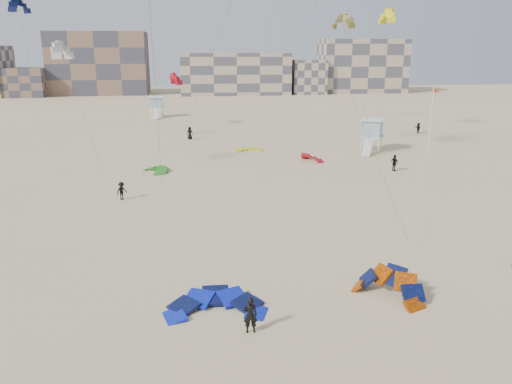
{
  "coord_description": "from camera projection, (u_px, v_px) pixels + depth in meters",
  "views": [
    {
      "loc": [
        -2.58,
        -23.69,
        12.85
      ],
      "look_at": [
        1.1,
        6.0,
        4.31
      ],
      "focal_mm": 35.0,
      "sensor_mm": 36.0,
      "label": 1
    }
  ],
  "objects": [
    {
      "name": "kite_ground_orange",
      "position": [
        388.0,
        296.0,
        26.99
      ],
      "size": [
        5.58,
        5.58,
        3.97
      ],
      "primitive_type": null,
      "rotation": [
        0.79,
        0.0,
        -0.86
      ],
      "color": "#E65900",
      "rests_on": "ground"
    },
    {
      "name": "kite_fly_yellow",
      "position": [
        387.0,
        18.0,
        74.19
      ],
      "size": [
        3.88,
        4.8,
        17.68
      ],
      "rotation": [
        0.0,
        0.0,
        -1.55
      ],
      "color": "#FEFE0C",
      "rests_on": "ground"
    },
    {
      "name": "kite_fly_red",
      "position": [
        176.0,
        80.0,
        83.65
      ],
      "size": [
        4.67,
        5.02,
        8.46
      ],
      "rotation": [
        0.0,
        0.0,
        1.87
      ],
      "color": "red",
      "rests_on": "ground"
    },
    {
      "name": "kite_ground_blue",
      "position": [
        216.0,
        310.0,
        25.56
      ],
      "size": [
        4.99,
        5.25,
        2.12
      ],
      "primitive_type": null,
      "rotation": [
        0.21,
        0.0,
        -0.03
      ],
      "color": "#181ECF",
      "rests_on": "ground"
    },
    {
      "name": "lifeguard_tower_far",
      "position": [
        157.0,
        107.0,
        98.32
      ],
      "size": [
        2.89,
        5.5,
        4.03
      ],
      "rotation": [
        0.0,
        0.0,
        -0.01
      ],
      "color": "white",
      "rests_on": "ground"
    },
    {
      "name": "kitesurfer_c",
      "position": [
        122.0,
        191.0,
        44.23
      ],
      "size": [
        1.19,
        1.12,
        1.61
      ],
      "primitive_type": "imported",
      "rotation": [
        0.0,
        0.0,
        0.67
      ],
      "color": "black",
      "rests_on": "ground"
    },
    {
      "name": "kitesurfer_e",
      "position": [
        190.0,
        133.0,
        74.15
      ],
      "size": [
        1.02,
        0.76,
        1.88
      ],
      "primitive_type": "imported",
      "rotation": [
        0.0,
        0.0,
        0.19
      ],
      "color": "black",
      "rests_on": "ground"
    },
    {
      "name": "ground",
      "position": [
        249.0,
        301.0,
        26.44
      ],
      "size": [
        320.0,
        320.0,
        0.0
      ],
      "primitive_type": "plane",
      "color": "beige",
      "rests_on": "ground"
    },
    {
      "name": "kite_ground_yellow",
      "position": [
        249.0,
        151.0,
        66.01
      ],
      "size": [
        3.62,
        3.8,
        0.6
      ],
      "primitive_type": null,
      "rotation": [
        0.05,
        0.0,
        0.06
      ],
      "color": "#FEFE0C",
      "rests_on": "ground"
    },
    {
      "name": "condo_fill_right",
      "position": [
        308.0,
        77.0,
        151.01
      ],
      "size": [
        10.0,
        10.0,
        10.0
      ],
      "primitive_type": "cube",
      "color": "tan",
      "rests_on": "ground"
    },
    {
      "name": "lifeguard_tower_near",
      "position": [
        372.0,
        135.0,
        65.16
      ],
      "size": [
        4.07,
        6.36,
        4.24
      ],
      "rotation": [
        0.0,
        0.0,
        -0.5
      ],
      "color": "white",
      "rests_on": "ground"
    },
    {
      "name": "condo_east",
      "position": [
        361.0,
        66.0,
        156.13
      ],
      "size": [
        26.0,
        14.0,
        16.0
      ],
      "primitive_type": "cube",
      "color": "tan",
      "rests_on": "ground"
    },
    {
      "name": "kite_ground_red_far",
      "position": [
        311.0,
        161.0,
        59.92
      ],
      "size": [
        4.32,
        4.25,
        2.97
      ],
      "primitive_type": null,
      "rotation": [
        0.62,
        0.0,
        2.05
      ],
      "color": "red",
      "rests_on": "ground"
    },
    {
      "name": "condo_west_b",
      "position": [
        99.0,
        63.0,
        148.29
      ],
      "size": [
        28.0,
        14.0,
        18.0
      ],
      "primitive_type": "cube",
      "color": "#7D5E4B",
      "rests_on": "ground"
    },
    {
      "name": "condo_mid",
      "position": [
        235.0,
        74.0,
        150.03
      ],
      "size": [
        32.0,
        16.0,
        12.0
      ],
      "primitive_type": "cube",
      "color": "tan",
      "rests_on": "ground"
    },
    {
      "name": "kite_fly_olive",
      "position": [
        343.0,
        23.0,
        56.47
      ],
      "size": [
        5.72,
        5.44,
        15.8
      ],
      "rotation": [
        0.0,
        0.0,
        -1.0
      ],
      "color": "olive",
      "rests_on": "ground"
    },
    {
      "name": "condo_fill_left",
      "position": [
        25.0,
        82.0,
        141.57
      ],
      "size": [
        12.0,
        10.0,
        8.0
      ],
      "primitive_type": "cube",
      "color": "#7D5E4B",
      "rests_on": "ground"
    },
    {
      "name": "kite_fly_navy",
      "position": [
        19.0,
        7.0,
        60.66
      ],
      "size": [
        3.98,
        4.01,
        17.93
      ],
      "rotation": [
        0.0,
        0.0,
        1.23
      ],
      "color": "#0D183F",
      "rests_on": "ground"
    },
    {
      "name": "kitesurfer_d",
      "position": [
        395.0,
        163.0,
        54.69
      ],
      "size": [
        0.86,
        1.15,
        1.81
      ],
      "primitive_type": "imported",
      "rotation": [
        0.0,
        0.0,
        2.02
      ],
      "color": "black",
      "rests_on": "ground"
    },
    {
      "name": "kite_fly_grey",
      "position": [
        62.0,
        52.0,
        48.82
      ],
      "size": [
        4.92,
        3.75,
        12.79
      ],
      "rotation": [
        0.0,
        0.0,
        1.38
      ],
      "color": "silver",
      "rests_on": "ground"
    },
    {
      "name": "flagpole",
      "position": [
        431.0,
        119.0,
        63.21
      ],
      "size": [
        0.69,
        0.11,
        8.45
      ],
      "color": "white",
      "rests_on": "ground"
    },
    {
      "name": "kitesurfer_f",
      "position": [
        418.0,
        128.0,
        79.65
      ],
      "size": [
        0.61,
        1.58,
        1.67
      ],
      "primitive_type": "imported",
      "rotation": [
        0.0,
        0.0,
        -1.49
      ],
      "color": "black",
      "rests_on": "ground"
    },
    {
      "name": "kite_ground_green",
      "position": [
        155.0,
        172.0,
        54.59
      ],
      "size": [
        4.95,
        4.86,
        1.84
      ],
      "primitive_type": null,
      "rotation": [
        0.26,
        0.0,
        -1.05
      ],
      "color": "#2E8819",
      "rests_on": "ground"
    },
    {
      "name": "kitesurfer_main",
      "position": [
        250.0,
        315.0,
        23.32
      ],
      "size": [
        0.67,
        0.44,
        1.82
      ],
      "primitive_type": "imported",
      "rotation": [
        0.0,
        0.0,
        3.13
      ],
      "color": "black",
      "rests_on": "ground"
    }
  ]
}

